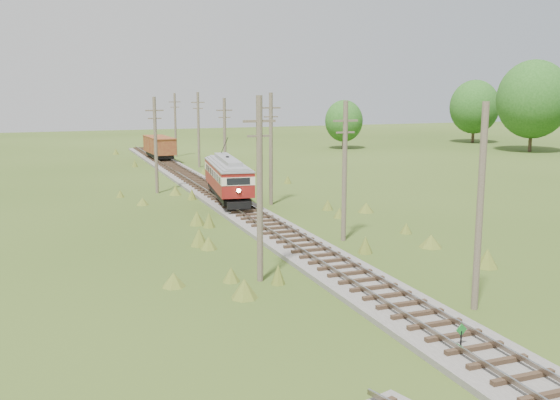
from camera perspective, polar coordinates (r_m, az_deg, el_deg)
name	(u,v)px	position (r m, az deg, el deg)	size (l,w,h in m)	color
ground	(493,369)	(22.91, 18.87, -14.38)	(260.00, 260.00, 0.00)	#304615
railbed_main	(223,199)	(52.51, -5.22, 0.12)	(3.60, 96.00, 0.57)	#605B54
switch_marker	(461,335)	(23.62, 16.23, -11.81)	(0.45, 0.06, 1.08)	black
streetcar	(228,175)	(50.75, -4.80, 2.26)	(3.85, 10.93, 4.94)	black
gondola	(159,146)	(82.01, -10.97, 4.85)	(3.05, 8.11, 2.65)	black
gravel_pile	(219,172)	(66.71, -5.56, 2.54)	(3.09, 3.28, 1.13)	gray
utility_pole_r_1	(480,208)	(27.21, 17.81, -0.72)	(0.30, 0.30, 8.80)	brown
utility_pole_r_2	(345,170)	(38.20, 5.93, 2.76)	(1.60, 0.30, 8.60)	brown
utility_pole_r_3	(271,148)	(50.04, -0.83, 4.79)	(1.60, 0.30, 9.00)	brown
utility_pole_r_4	(225,139)	(62.36, -5.07, 5.53)	(1.60, 0.30, 8.40)	brown
utility_pole_r_5	(199,129)	(75.00, -7.46, 6.45)	(1.60, 0.30, 8.90)	brown
utility_pole_r_6	(175,124)	(87.66, -9.55, 6.86)	(1.60, 0.30, 8.70)	brown
utility_pole_l_a	(260,188)	(29.81, -1.87, 1.12)	(1.60, 0.30, 9.00)	brown
utility_pole_l_b	(156,144)	(56.84, -11.30, 5.03)	(1.60, 0.30, 8.60)	brown
tree_right_4	(533,99)	(100.18, 22.14, 8.53)	(10.50, 10.50, 13.53)	#38281C
tree_right_5	(474,107)	(113.75, 17.35, 8.13)	(8.40, 8.40, 10.82)	#38281C
tree_mid_b	(344,121)	(98.25, 5.86, 7.20)	(5.88, 5.88, 7.57)	#38281C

